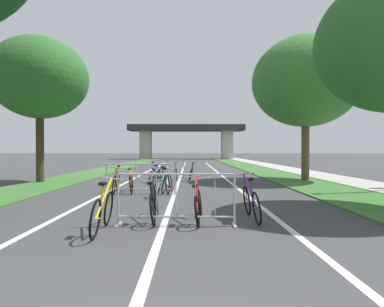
{
  "coord_description": "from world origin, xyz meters",
  "views": [
    {
      "loc": [
        0.52,
        -1.57,
        1.51
      ],
      "look_at": [
        0.62,
        12.1,
        1.36
      ],
      "focal_mm": 30.35,
      "sensor_mm": 36.0,
      "label": 1
    }
  ],
  "objects_px": {
    "crowd_barrier_third": "(160,170)",
    "bicycle_green_5": "(191,173)",
    "bicycle_yellow_8": "(103,211)",
    "bicycle_blue_9": "(156,173)",
    "bicycle_black_2": "(154,204)",
    "bicycle_silver_6": "(156,174)",
    "tree_right_pine_near": "(306,82)",
    "crowd_barrier_second": "(141,179)",
    "bicycle_red_4": "(198,205)",
    "bicycle_purple_7": "(251,202)",
    "bicycle_white_3": "(169,182)",
    "bicycle_orange_10": "(131,182)",
    "tree_left_maple_mid": "(40,78)",
    "crowd_barrier_nearest": "(176,200)",
    "bicycle_teal_11": "(176,173)",
    "bicycle_orange_0": "(116,182)",
    "bicycle_teal_1": "(162,184)"
  },
  "relations": [
    {
      "from": "bicycle_teal_1",
      "to": "bicycle_green_5",
      "type": "relative_size",
      "value": 1.06
    },
    {
      "from": "bicycle_black_2",
      "to": "bicycle_silver_6",
      "type": "height_order",
      "value": "bicycle_silver_6"
    },
    {
      "from": "tree_left_maple_mid",
      "to": "bicycle_black_2",
      "type": "height_order",
      "value": "tree_left_maple_mid"
    },
    {
      "from": "crowd_barrier_nearest",
      "to": "bicycle_green_5",
      "type": "relative_size",
      "value": 1.49
    },
    {
      "from": "bicycle_orange_0",
      "to": "bicycle_orange_10",
      "type": "xyz_separation_m",
      "value": [
        0.52,
        0.05,
        -0.01
      ]
    },
    {
      "from": "tree_left_maple_mid",
      "to": "bicycle_white_3",
      "type": "xyz_separation_m",
      "value": [
        6.12,
        -3.49,
        -4.41
      ]
    },
    {
      "from": "crowd_barrier_second",
      "to": "bicycle_green_5",
      "type": "bearing_deg",
      "value": 70.68
    },
    {
      "from": "bicycle_green_5",
      "to": "bicycle_yellow_8",
      "type": "height_order",
      "value": "bicycle_green_5"
    },
    {
      "from": "tree_right_pine_near",
      "to": "bicycle_black_2",
      "type": "distance_m",
      "value": 11.85
    },
    {
      "from": "crowd_barrier_second",
      "to": "bicycle_silver_6",
      "type": "xyz_separation_m",
      "value": [
        0.11,
        4.22,
        -0.15
      ]
    },
    {
      "from": "bicycle_red_4",
      "to": "bicycle_teal_11",
      "type": "distance_m",
      "value": 9.37
    },
    {
      "from": "tree_right_pine_near",
      "to": "bicycle_green_5",
      "type": "relative_size",
      "value": 4.38
    },
    {
      "from": "tree_left_maple_mid",
      "to": "crowd_barrier_third",
      "type": "xyz_separation_m",
      "value": [
        5.43,
        0.78,
        -4.27
      ]
    },
    {
      "from": "crowd_barrier_nearest",
      "to": "bicycle_purple_7",
      "type": "xyz_separation_m",
      "value": [
        1.61,
        0.54,
        -0.14
      ]
    },
    {
      "from": "bicycle_purple_7",
      "to": "bicycle_orange_10",
      "type": "bearing_deg",
      "value": 126.1
    },
    {
      "from": "crowd_barrier_nearest",
      "to": "bicycle_yellow_8",
      "type": "xyz_separation_m",
      "value": [
        -1.33,
        -0.49,
        -0.13
      ]
    },
    {
      "from": "bicycle_orange_0",
      "to": "bicycle_yellow_8",
      "type": "distance_m",
      "value": 5.59
    },
    {
      "from": "bicycle_white_3",
      "to": "bicycle_green_5",
      "type": "relative_size",
      "value": 1.04
    },
    {
      "from": "crowd_barrier_nearest",
      "to": "bicycle_orange_0",
      "type": "height_order",
      "value": "crowd_barrier_nearest"
    },
    {
      "from": "bicycle_purple_7",
      "to": "tree_right_pine_near",
      "type": "bearing_deg",
      "value": 62.83
    },
    {
      "from": "bicycle_orange_0",
      "to": "bicycle_silver_6",
      "type": "distance_m",
      "value": 3.96
    },
    {
      "from": "tree_left_maple_mid",
      "to": "bicycle_teal_11",
      "type": "distance_m",
      "value": 7.72
    },
    {
      "from": "tree_right_pine_near",
      "to": "bicycle_yellow_8",
      "type": "height_order",
      "value": "tree_right_pine_near"
    },
    {
      "from": "bicycle_green_5",
      "to": "bicycle_silver_6",
      "type": "xyz_separation_m",
      "value": [
        -1.64,
        -0.77,
        0.01
      ]
    },
    {
      "from": "bicycle_yellow_8",
      "to": "bicycle_blue_9",
      "type": "distance_m",
      "value": 10.13
    },
    {
      "from": "bicycle_teal_1",
      "to": "bicycle_black_2",
      "type": "height_order",
      "value": "bicycle_teal_1"
    },
    {
      "from": "crowd_barrier_nearest",
      "to": "bicycle_yellow_8",
      "type": "relative_size",
      "value": 1.37
    },
    {
      "from": "crowd_barrier_third",
      "to": "bicycle_purple_7",
      "type": "relative_size",
      "value": 1.41
    },
    {
      "from": "crowd_barrier_third",
      "to": "bicycle_green_5",
      "type": "height_order",
      "value": "crowd_barrier_third"
    },
    {
      "from": "crowd_barrier_third",
      "to": "bicycle_white_3",
      "type": "xyz_separation_m",
      "value": [
        0.69,
        -4.27,
        -0.14
      ]
    },
    {
      "from": "crowd_barrier_third",
      "to": "bicycle_red_4",
      "type": "height_order",
      "value": "crowd_barrier_third"
    },
    {
      "from": "bicycle_teal_1",
      "to": "bicycle_red_4",
      "type": "height_order",
      "value": "bicycle_teal_1"
    },
    {
      "from": "bicycle_green_5",
      "to": "bicycle_orange_10",
      "type": "xyz_separation_m",
      "value": [
        -2.15,
        -4.55,
        0.0
      ]
    },
    {
      "from": "tree_right_pine_near",
      "to": "bicycle_white_3",
      "type": "xyz_separation_m",
      "value": [
        -6.41,
        -4.37,
        -4.46
      ]
    },
    {
      "from": "crowd_barrier_third",
      "to": "bicycle_green_5",
      "type": "distance_m",
      "value": 1.56
    },
    {
      "from": "bicycle_teal_1",
      "to": "bicycle_white_3",
      "type": "distance_m",
      "value": 0.82
    },
    {
      "from": "bicycle_black_2",
      "to": "bicycle_teal_11",
      "type": "relative_size",
      "value": 1.0
    },
    {
      "from": "bicycle_orange_0",
      "to": "bicycle_orange_10",
      "type": "height_order",
      "value": "bicycle_orange_0"
    },
    {
      "from": "crowd_barrier_nearest",
      "to": "bicycle_blue_9",
      "type": "relative_size",
      "value": 1.44
    },
    {
      "from": "bicycle_silver_6",
      "to": "bicycle_orange_10",
      "type": "xyz_separation_m",
      "value": [
        -0.51,
        -3.78,
        -0.01
      ]
    },
    {
      "from": "bicycle_black_2",
      "to": "bicycle_white_3",
      "type": "relative_size",
      "value": 1.01
    },
    {
      "from": "crowd_barrier_nearest",
      "to": "bicycle_teal_11",
      "type": "height_order",
      "value": "crowd_barrier_nearest"
    },
    {
      "from": "bicycle_white_3",
      "to": "bicycle_blue_9",
      "type": "distance_m",
      "value": 4.75
    },
    {
      "from": "bicycle_teal_1",
      "to": "bicycle_purple_7",
      "type": "bearing_deg",
      "value": -48.81
    },
    {
      "from": "tree_right_pine_near",
      "to": "bicycle_black_2",
      "type": "xyz_separation_m",
      "value": [
        -6.43,
        -8.89,
        -4.48
      ]
    },
    {
      "from": "bicycle_orange_0",
      "to": "bicycle_purple_7",
      "type": "xyz_separation_m",
      "value": [
        3.93,
        -4.47,
        0.01
      ]
    },
    {
      "from": "bicycle_orange_0",
      "to": "bicycle_teal_1",
      "type": "bearing_deg",
      "value": 147.84
    },
    {
      "from": "tree_left_maple_mid",
      "to": "crowd_barrier_nearest",
      "type": "distance_m",
      "value": 11.55
    },
    {
      "from": "bicycle_white_3",
      "to": "bicycle_orange_0",
      "type": "bearing_deg",
      "value": -178.08
    },
    {
      "from": "bicycle_purple_7",
      "to": "bicycle_green_5",
      "type": "bearing_deg",
      "value": 96.94
    }
  ]
}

